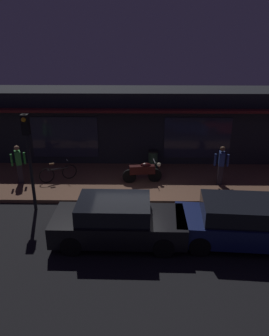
{
  "coord_description": "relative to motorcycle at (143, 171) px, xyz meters",
  "views": [
    {
      "loc": [
        0.42,
        -10.34,
        6.01
      ],
      "look_at": [
        0.21,
        2.4,
        0.95
      ],
      "focal_mm": 35.29,
      "sensor_mm": 36.0,
      "label": 1
    }
  ],
  "objects": [
    {
      "name": "motorcycle",
      "position": [
        0.0,
        0.0,
        0.0
      ],
      "size": [
        1.7,
        0.55,
        0.97
      ],
      "color": "black",
      "rests_on": "sidewalk_slab"
    },
    {
      "name": "sidewalk_slab",
      "position": [
        -0.57,
        0.22,
        -0.57
      ],
      "size": [
        18.0,
        4.0,
        0.15
      ],
      "primitive_type": "cube",
      "color": "brown",
      "rests_on": "ground_plane"
    },
    {
      "name": "parked_car_near",
      "position": [
        -0.82,
        -4.22,
        0.06
      ],
      "size": [
        4.12,
        1.82,
        1.42
      ],
      "color": "black",
      "rests_on": "ground_plane"
    },
    {
      "name": "person_photographer",
      "position": [
        -5.28,
        -0.13,
        0.38
      ],
      "size": [
        0.59,
        0.44,
        1.67
      ],
      "color": "#28232D",
      "rests_on": "sidewalk_slab"
    },
    {
      "name": "person_bystander",
      "position": [
        3.29,
        -0.1,
        0.38
      ],
      "size": [
        0.62,
        0.41,
        1.67
      ],
      "color": "#28232D",
      "rests_on": "sidewalk_slab"
    },
    {
      "name": "ground_plane",
      "position": [
        -0.57,
        -2.78,
        -0.65
      ],
      "size": [
        60.0,
        60.0,
        0.0
      ],
      "primitive_type": "plane",
      "color": "black"
    },
    {
      "name": "traffic_light_pole",
      "position": [
        -4.03,
        -2.24,
        1.83
      ],
      "size": [
        0.24,
        0.33,
        3.6
      ],
      "color": "black",
      "rests_on": "ground_plane"
    },
    {
      "name": "parked_car_far",
      "position": [
        2.99,
        -4.25,
        0.06
      ],
      "size": [
        4.22,
        2.05,
        1.42
      ],
      "color": "black",
      "rests_on": "ground_plane"
    },
    {
      "name": "storefront_building",
      "position": [
        -0.57,
        3.61,
        1.16
      ],
      "size": [
        18.0,
        3.3,
        3.6
      ],
      "color": "black",
      "rests_on": "ground_plane"
    },
    {
      "name": "trash_bin",
      "position": [
        0.49,
        1.57,
        -0.03
      ],
      "size": [
        0.48,
        0.48,
        0.93
      ],
      "color": "#2D4C33",
      "rests_on": "sidewalk_slab"
    },
    {
      "name": "bicycle_parked",
      "position": [
        -3.69,
        0.09,
        -0.14
      ],
      "size": [
        1.49,
        0.8,
        0.91
      ],
      "color": "black",
      "rests_on": "sidewalk_slab"
    }
  ]
}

